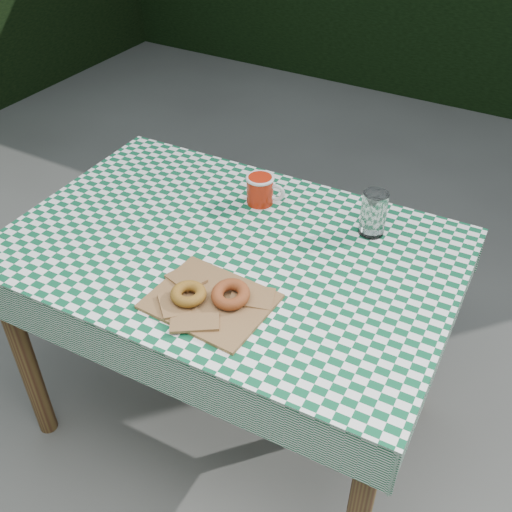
{
  "coord_description": "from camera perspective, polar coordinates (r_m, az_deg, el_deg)",
  "views": [
    {
      "loc": [
        0.59,
        -1.21,
        1.77
      ],
      "look_at": [
        -0.03,
        -0.13,
        0.79
      ],
      "focal_mm": 42.21,
      "sensor_mm": 36.0,
      "label": 1
    }
  ],
  "objects": [
    {
      "name": "table",
      "position": [
        1.93,
        -2.21,
        -8.07
      ],
      "size": [
        1.25,
        0.86,
        0.75
      ],
      "primitive_type": "cube",
      "rotation": [
        0.0,
        0.0,
        0.04
      ],
      "color": "#512D1B",
      "rests_on": "ground"
    },
    {
      "name": "ground",
      "position": [
        2.22,
        2.53,
        -14.42
      ],
      "size": [
        60.0,
        60.0,
        0.0
      ],
      "primitive_type": "plane",
      "color": "#4D4D48",
      "rests_on": "ground"
    },
    {
      "name": "coffee_mug",
      "position": [
        1.83,
        0.38,
        6.29
      ],
      "size": [
        0.19,
        0.19,
        0.09
      ],
      "primitive_type": null,
      "rotation": [
        0.0,
        0.0,
        0.22
      ],
      "color": "#AE200B",
      "rests_on": "tablecloth"
    },
    {
      "name": "paper_bag",
      "position": [
        1.49,
        -4.35,
        -4.23
      ],
      "size": [
        0.3,
        0.24,
        0.02
      ],
      "primitive_type": "cube",
      "rotation": [
        0.0,
        0.0,
        -0.04
      ],
      "color": "olive",
      "rests_on": "tablecloth"
    },
    {
      "name": "bagel_front",
      "position": [
        1.48,
        -6.42,
        -3.58
      ],
      "size": [
        0.09,
        0.09,
        0.03
      ],
      "primitive_type": "torus",
      "rotation": [
        0.0,
        0.0,
        0.06
      ],
      "color": "brown",
      "rests_on": "paper_bag"
    },
    {
      "name": "tablecloth",
      "position": [
        1.67,
        -2.52,
        0.89
      ],
      "size": [
        1.27,
        0.88,
        0.01
      ],
      "primitive_type": "cube",
      "rotation": [
        0.0,
        0.0,
        0.04
      ],
      "color": "#0C4F2F",
      "rests_on": "table"
    },
    {
      "name": "drinking_glass",
      "position": [
        1.72,
        11.07,
        3.98
      ],
      "size": [
        0.08,
        0.08,
        0.13
      ],
      "primitive_type": "cylinder",
      "rotation": [
        0.0,
        0.0,
        0.06
      ],
      "color": "silver",
      "rests_on": "tablecloth"
    },
    {
      "name": "bagel_back",
      "position": [
        1.47,
        -2.43,
        -3.65
      ],
      "size": [
        0.1,
        0.1,
        0.03
      ],
      "primitive_type": "torus",
      "rotation": [
        0.0,
        0.0,
        -0.02
      ],
      "color": "brown",
      "rests_on": "paper_bag"
    }
  ]
}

